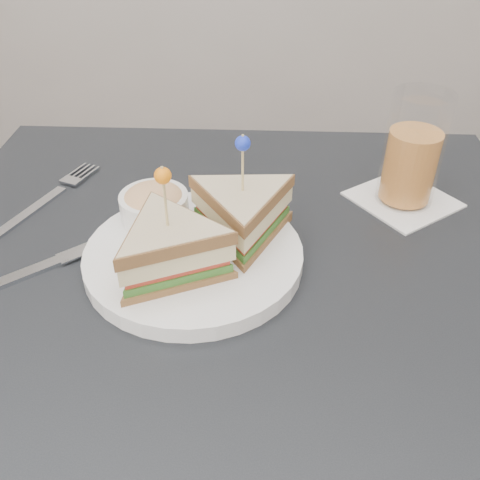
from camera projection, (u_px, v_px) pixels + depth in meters
name	position (u px, v px, depth m)	size (l,w,h in m)	color
table	(232.00, 326.00, 0.66)	(0.80, 0.80, 0.75)	black
plate_meal	(199.00, 233.00, 0.62)	(0.30, 0.29, 0.15)	white
cutlery_fork	(53.00, 195.00, 0.76)	(0.10, 0.20, 0.01)	silver
cutlery_knife	(67.00, 257.00, 0.64)	(0.18, 0.15, 0.01)	silver
drink_set	(412.00, 156.00, 0.71)	(0.17, 0.17, 0.16)	white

